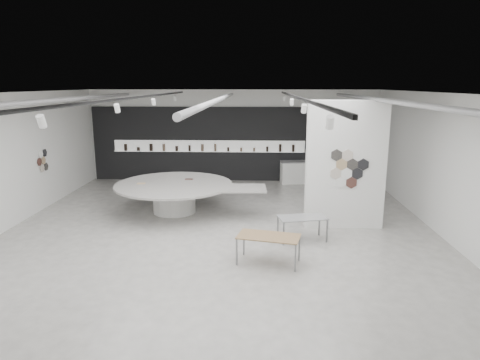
{
  "coord_description": "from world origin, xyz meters",
  "views": [
    {
      "loc": [
        1.01,
        -10.88,
        4.03
      ],
      "look_at": [
        0.53,
        1.2,
        1.3
      ],
      "focal_mm": 32.0,
      "sensor_mm": 36.0,
      "label": 1
    }
  ],
  "objects_px": {
    "sample_table_stone": "(302,219)",
    "kitchen_counter": "(300,172)",
    "sample_table_wood": "(269,238)",
    "display_island": "(177,194)",
    "partition_column": "(345,165)"
  },
  "relations": [
    {
      "from": "sample_table_stone",
      "to": "kitchen_counter",
      "type": "xyz_separation_m",
      "value": [
        0.59,
        6.71,
        -0.13
      ]
    },
    {
      "from": "sample_table_wood",
      "to": "sample_table_stone",
      "type": "xyz_separation_m",
      "value": [
        0.92,
        1.51,
        -0.03
      ]
    },
    {
      "from": "display_island",
      "to": "sample_table_stone",
      "type": "relative_size",
      "value": 3.62
    },
    {
      "from": "sample_table_wood",
      "to": "sample_table_stone",
      "type": "height_order",
      "value": "sample_table_wood"
    },
    {
      "from": "partition_column",
      "to": "sample_table_stone",
      "type": "height_order",
      "value": "partition_column"
    },
    {
      "from": "display_island",
      "to": "sample_table_stone",
      "type": "height_order",
      "value": "display_island"
    },
    {
      "from": "display_island",
      "to": "sample_table_wood",
      "type": "height_order",
      "value": "display_island"
    },
    {
      "from": "display_island",
      "to": "kitchen_counter",
      "type": "bearing_deg",
      "value": 42.59
    },
    {
      "from": "sample_table_wood",
      "to": "kitchen_counter",
      "type": "height_order",
      "value": "kitchen_counter"
    },
    {
      "from": "display_island",
      "to": "sample_table_stone",
      "type": "bearing_deg",
      "value": -34.72
    },
    {
      "from": "sample_table_stone",
      "to": "kitchen_counter",
      "type": "height_order",
      "value": "kitchen_counter"
    },
    {
      "from": "display_island",
      "to": "kitchen_counter",
      "type": "xyz_separation_m",
      "value": [
        4.34,
        4.35,
        -0.16
      ]
    },
    {
      "from": "sample_table_wood",
      "to": "kitchen_counter",
      "type": "distance_m",
      "value": 8.36
    },
    {
      "from": "partition_column",
      "to": "sample_table_wood",
      "type": "xyz_separation_m",
      "value": [
        -2.21,
        -2.67,
        -1.19
      ]
    },
    {
      "from": "display_island",
      "to": "kitchen_counter",
      "type": "distance_m",
      "value": 6.14
    }
  ]
}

